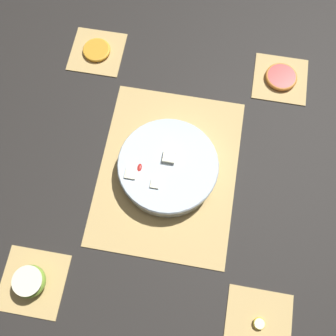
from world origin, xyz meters
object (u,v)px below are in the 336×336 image
Objects in this scene: fruit_salad_bowl at (168,167)px; orange_slice_whole at (97,50)px; apple_half at (30,281)px; banana_coin_single at (259,324)px; grapefruit_slice at (281,77)px.

fruit_salad_bowl reaches higher than orange_slice_whole.
apple_half reaches higher than orange_slice_whole.
grapefruit_slice is (-0.68, 0.00, 0.00)m from banana_coin_single.
orange_slice_whole is 0.87m from banana_coin_single.
apple_half is 0.55m from banana_coin_single.
fruit_salad_bowl is 0.44m from banana_coin_single.
apple_half reaches higher than banana_coin_single.
orange_slice_whole is 0.90× the size of grapefruit_slice.
fruit_salad_bowl is at bearing -140.83° from banana_coin_single.
apple_half is (0.34, -0.27, -0.01)m from fruit_salad_bowl.
banana_coin_single is at bearing 39.17° from fruit_salad_bowl.
orange_slice_whole is 0.55m from grapefruit_slice.
apple_half is 0.87m from grapefruit_slice.
fruit_salad_bowl is 2.84× the size of grapefruit_slice.
grapefruit_slice is at bearing 90.00° from orange_slice_whole.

